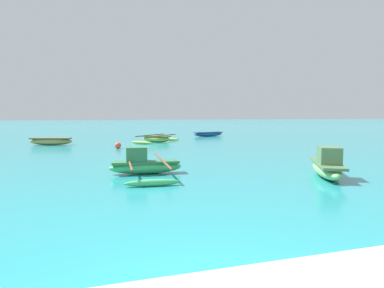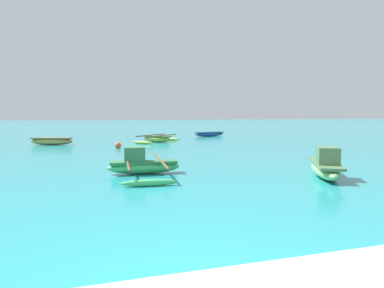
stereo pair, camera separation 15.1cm
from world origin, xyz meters
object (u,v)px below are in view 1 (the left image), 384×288
at_px(moored_boat_3, 156,139).
at_px(mooring_buoy_0, 118,145).
at_px(moored_boat_2, 144,165).
at_px(moored_boat_0, 208,134).
at_px(moored_boat_4, 327,166).
at_px(moored_boat_1, 51,141).

height_order(moored_boat_3, mooring_buoy_0, moored_boat_3).
relative_size(moored_boat_2, moored_boat_3, 1.16).
xyz_separation_m(moored_boat_0, mooring_buoy_0, (-8.76, -8.82, -0.04)).
xyz_separation_m(moored_boat_3, moored_boat_4, (2.47, -14.98, 0.10)).
bearing_deg(moored_boat_1, moored_boat_0, 40.34).
bearing_deg(moored_boat_3, mooring_buoy_0, -83.23).
distance_m(moored_boat_0, moored_boat_3, 7.57).
height_order(moored_boat_1, moored_boat_4, moored_boat_4).
bearing_deg(moored_boat_2, moored_boat_1, 112.34).
bearing_deg(moored_boat_4, moored_boat_0, 18.95).
xyz_separation_m(moored_boat_0, moored_boat_1, (-12.68, -5.25, 0.04)).
bearing_deg(mooring_buoy_0, moored_boat_3, 51.95).
height_order(moored_boat_0, moored_boat_4, moored_boat_4).
height_order(moored_boat_2, moored_boat_3, moored_boat_2).
bearing_deg(moored_boat_4, mooring_buoy_0, 54.63).
relative_size(moored_boat_1, mooring_buoy_0, 7.73).
relative_size(moored_boat_3, mooring_buoy_0, 10.52).
relative_size(moored_boat_4, mooring_buoy_0, 8.04).
relative_size(moored_boat_1, moored_boat_2, 0.63).
bearing_deg(moored_boat_0, moored_boat_4, -112.60).
height_order(moored_boat_0, mooring_buoy_0, moored_boat_0).
bearing_deg(moored_boat_1, moored_boat_3, 20.35).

